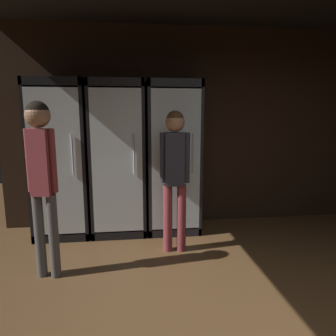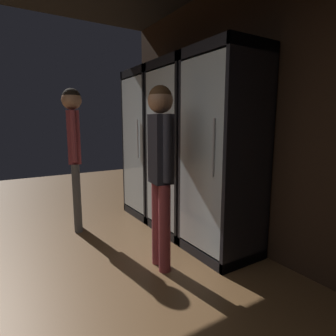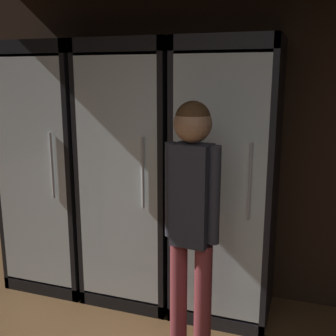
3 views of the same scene
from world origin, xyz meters
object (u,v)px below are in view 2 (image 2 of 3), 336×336
(cooler_left, at_px, (183,150))
(shopper_near, at_px, (74,140))
(cooler_center, at_px, (226,156))
(shopper_far, at_px, (161,158))
(cooler_far_left, at_px, (154,146))

(cooler_left, height_order, shopper_near, cooler_left)
(cooler_center, distance_m, shopper_far, 0.71)
(shopper_far, bearing_deg, cooler_left, 133.07)
(cooler_center, xyz_separation_m, shopper_near, (-1.40, -1.13, 0.12))
(cooler_far_left, distance_m, shopper_near, 1.14)
(cooler_far_left, bearing_deg, cooler_center, -0.05)
(shopper_near, bearing_deg, cooler_left, 59.52)
(shopper_near, height_order, shopper_far, shopper_near)
(cooler_far_left, distance_m, cooler_left, 0.74)
(cooler_center, bearing_deg, shopper_far, -95.73)
(cooler_far_left, xyz_separation_m, cooler_center, (1.47, -0.00, 0.00))
(shopper_near, bearing_deg, cooler_far_left, 93.62)
(cooler_far_left, bearing_deg, shopper_near, -86.38)
(shopper_near, relative_size, shopper_far, 1.05)
(cooler_center, relative_size, shopper_near, 1.18)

